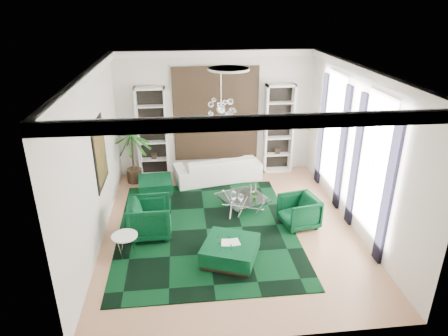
{
  "coord_description": "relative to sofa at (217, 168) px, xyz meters",
  "views": [
    {
      "loc": [
        -1.06,
        -8.34,
        5.2
      ],
      "look_at": [
        -0.08,
        0.5,
        1.37
      ],
      "focal_mm": 32.0,
      "sensor_mm": 36.0,
      "label": 1
    }
  ],
  "objects": [
    {
      "name": "wall_left",
      "position": [
        -2.98,
        -2.81,
        1.52
      ],
      "size": [
        0.02,
        7.0,
        3.8
      ],
      "primitive_type": "cube",
      "color": "silver",
      "rests_on": "ground"
    },
    {
      "name": "window_far",
      "position": [
        3.02,
        -1.31,
        1.52
      ],
      "size": [
        0.03,
        1.1,
        2.9
      ],
      "primitive_type": "cube",
      "color": "white",
      "rests_on": "wall_right"
    },
    {
      "name": "painting",
      "position": [
        -2.94,
        -2.21,
        1.47
      ],
      "size": [
        0.04,
        1.3,
        1.6
      ],
      "primitive_type": "cube",
      "color": "black",
      "rests_on": "wall_left"
    },
    {
      "name": "curtain_near_b",
      "position": [
        2.98,
        -2.93,
        1.27
      ],
      "size": [
        0.07,
        0.3,
        3.25
      ],
      "primitive_type": "cube",
      "color": "black",
      "rests_on": "floor"
    },
    {
      "name": "ceiling_medallion",
      "position": [
        0.03,
        -2.51,
        3.39
      ],
      "size": [
        0.9,
        0.9,
        0.05
      ],
      "primitive_type": "cylinder",
      "color": "white",
      "rests_on": "ceiling"
    },
    {
      "name": "tapestry",
      "position": [
        0.03,
        0.65,
        1.52
      ],
      "size": [
        2.5,
        0.06,
        2.8
      ],
      "primitive_type": "cube",
      "color": "black",
      "rests_on": "wall_back"
    },
    {
      "name": "window_near",
      "position": [
        3.02,
        -3.71,
        1.52
      ],
      "size": [
        0.03,
        1.1,
        2.9
      ],
      "primitive_type": "cube",
      "color": "white",
      "rests_on": "wall_right"
    },
    {
      "name": "wall_back",
      "position": [
        0.03,
        0.7,
        1.52
      ],
      "size": [
        6.0,
        0.02,
        3.8
      ],
      "primitive_type": "cube",
      "color": "silver",
      "rests_on": "ground"
    },
    {
      "name": "palm",
      "position": [
        -2.52,
        0.12,
        0.86
      ],
      "size": [
        1.92,
        1.92,
        2.47
      ],
      "primitive_type": null,
      "rotation": [
        0.0,
        0.0,
        -0.29
      ],
      "color": "#1E5518",
      "rests_on": "floor"
    },
    {
      "name": "book",
      "position": [
        -0.12,
        -4.12,
        0.07
      ],
      "size": [
        0.4,
        0.26,
        0.03
      ],
      "primitive_type": "cube",
      "color": "white",
      "rests_on": "ottoman_front"
    },
    {
      "name": "curtain_far_b",
      "position": [
        2.98,
        -0.53,
        1.27
      ],
      "size": [
        0.07,
        0.3,
        3.25
      ],
      "primitive_type": "cube",
      "color": "black",
      "rests_on": "floor"
    },
    {
      "name": "table_plant",
      "position": [
        0.76,
        -2.21,
        0.13
      ],
      "size": [
        0.16,
        0.14,
        0.27
      ],
      "primitive_type": "imported",
      "rotation": [
        0.0,
        0.0,
        -0.15
      ],
      "color": "#1E5518",
      "rests_on": "coffee_table"
    },
    {
      "name": "armchair_left",
      "position": [
        -1.86,
        -2.92,
        0.07
      ],
      "size": [
        1.02,
        0.99,
        0.9
      ],
      "primitive_type": "imported",
      "rotation": [
        0.0,
        0.0,
        1.61
      ],
      "color": "black",
      "rests_on": "floor"
    },
    {
      "name": "ceiling",
      "position": [
        0.03,
        -2.81,
        3.43
      ],
      "size": [
        6.0,
        7.0,
        0.02
      ],
      "primitive_type": "cube",
      "color": "white",
      "rests_on": "ground"
    },
    {
      "name": "coffee_table",
      "position": [
        0.49,
        -1.98,
        -0.19
      ],
      "size": [
        1.45,
        1.45,
        0.38
      ],
      "primitive_type": null,
      "rotation": [
        0.0,
        0.0,
        0.42
      ],
      "color": "white",
      "rests_on": "floor"
    },
    {
      "name": "shelving_right",
      "position": [
        1.98,
        0.5,
        1.02
      ],
      "size": [
        0.9,
        0.38,
        2.8
      ],
      "primitive_type": null,
      "color": "white",
      "rests_on": "floor"
    },
    {
      "name": "crown_molding",
      "position": [
        0.03,
        -2.81,
        3.32
      ],
      "size": [
        6.0,
        7.0,
        0.18
      ],
      "primitive_type": null,
      "color": "white",
      "rests_on": "ceiling"
    },
    {
      "name": "ottoman_front",
      "position": [
        -0.12,
        -4.12,
        -0.16
      ],
      "size": [
        1.41,
        1.41,
        0.43
      ],
      "primitive_type": "cube",
      "rotation": [
        0.0,
        0.0,
        -0.38
      ],
      "color": "black",
      "rests_on": "floor"
    },
    {
      "name": "shelving_left",
      "position": [
        -1.92,
        0.5,
        1.02
      ],
      "size": [
        0.9,
        0.38,
        2.8
      ],
      "primitive_type": null,
      "color": "white",
      "rests_on": "floor"
    },
    {
      "name": "side_table",
      "position": [
        -2.34,
        -3.76,
        -0.11
      ],
      "size": [
        0.59,
        0.59,
        0.53
      ],
      "primitive_type": "cylinder",
      "rotation": [
        0.0,
        0.0,
        -0.08
      ],
      "color": "white",
      "rests_on": "floor"
    },
    {
      "name": "wall_right",
      "position": [
        3.04,
        -2.81,
        1.52
      ],
      "size": [
        0.02,
        7.0,
        3.8
      ],
      "primitive_type": "cube",
      "color": "silver",
      "rests_on": "ground"
    },
    {
      "name": "rug",
      "position": [
        -0.54,
        -2.85,
        -0.37
      ],
      "size": [
        4.2,
        5.0,
        0.02
      ],
      "primitive_type": "cube",
      "color": "black",
      "rests_on": "floor"
    },
    {
      "name": "armchair_right",
      "position": [
        1.72,
        -2.9,
        0.01
      ],
      "size": [
        1.0,
        0.98,
        0.78
      ],
      "primitive_type": "imported",
      "rotation": [
        0.0,
        0.0,
        -1.37
      ],
      "color": "black",
      "rests_on": "floor"
    },
    {
      "name": "curtain_near_a",
      "position": [
        2.98,
        -4.49,
        1.27
      ],
      "size": [
        0.07,
        0.3,
        3.25
      ],
      "primitive_type": "cube",
      "color": "black",
      "rests_on": "floor"
    },
    {
      "name": "ottoman_side",
      "position": [
        -1.85,
        -0.69,
        -0.17
      ],
      "size": [
        1.02,
        1.02,
        0.42
      ],
      "primitive_type": "cube",
      "rotation": [
        0.0,
        0.0,
        0.09
      ],
      "color": "black",
      "rests_on": "floor"
    },
    {
      "name": "floor",
      "position": [
        0.03,
        -2.81,
        -0.39
      ],
      "size": [
        6.0,
        7.0,
        0.02
      ],
      "primitive_type": "cube",
      "color": "tan",
      "rests_on": "ground"
    },
    {
      "name": "sofa",
      "position": [
        0.0,
        0.0,
        0.0
      ],
      "size": [
        2.75,
        1.52,
        0.76
      ],
      "primitive_type": "imported",
      "rotation": [
        0.0,
        0.0,
        3.34
      ],
      "color": "white",
      "rests_on": "floor"
    },
    {
      "name": "curtain_far_a",
      "position": [
        2.98,
        -2.09,
        1.27
      ],
      "size": [
        0.07,
        0.3,
        3.25
      ],
      "primitive_type": "cube",
      "color": "black",
      "rests_on": "floor"
    },
    {
      "name": "chandelier",
      "position": [
        -0.13,
        -2.4,
        2.47
      ],
      "size": [
        0.91,
        0.91,
        0.74
      ],
      "primitive_type": null,
      "rotation": [
        0.0,
        0.0,
        0.11
      ],
      "color": "white",
      "rests_on": "ceiling"
    },
    {
      "name": "wall_front",
      "position": [
        0.03,
        -6.32,
        1.52
      ],
      "size": [
        6.0,
        0.02,
        3.8
      ],
      "primitive_type": "cube",
      "color": "silver",
      "rests_on": "ground"
    }
  ]
}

